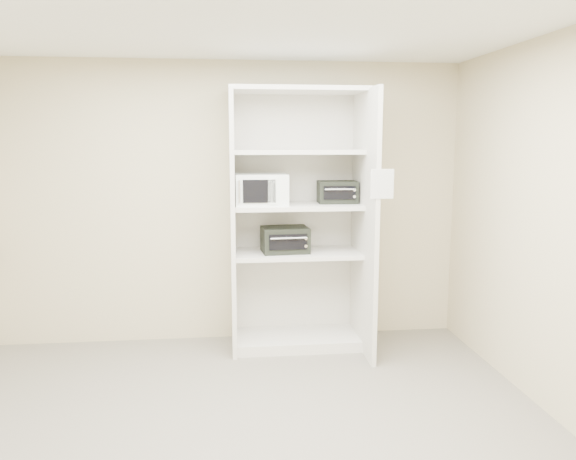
{
  "coord_description": "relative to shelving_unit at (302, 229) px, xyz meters",
  "views": [
    {
      "loc": [
        -0.04,
        -3.44,
        1.94
      ],
      "look_at": [
        0.5,
        1.37,
        1.18
      ],
      "focal_mm": 35.0,
      "sensor_mm": 36.0,
      "label": 1
    }
  ],
  "objects": [
    {
      "name": "floor",
      "position": [
        -0.67,
        -1.7,
        -1.13
      ],
      "size": [
        4.5,
        4.0,
        0.01
      ],
      "primitive_type": "cube",
      "color": "slate",
      "rests_on": "ground"
    },
    {
      "name": "ceiling",
      "position": [
        -0.67,
        -1.7,
        1.57
      ],
      "size": [
        4.5,
        4.0,
        0.01
      ],
      "primitive_type": "cube",
      "color": "white"
    },
    {
      "name": "wall_back",
      "position": [
        -0.67,
        0.3,
        0.22
      ],
      "size": [
        4.5,
        0.02,
        2.7
      ],
      "primitive_type": "cube",
      "color": "#C4B494",
      "rests_on": "ground"
    },
    {
      "name": "wall_front",
      "position": [
        -0.67,
        -3.7,
        0.22
      ],
      "size": [
        4.5,
        0.02,
        2.7
      ],
      "primitive_type": "cube",
      "color": "#C4B494",
      "rests_on": "ground"
    },
    {
      "name": "wall_right",
      "position": [
        1.58,
        -1.7,
        0.22
      ],
      "size": [
        0.02,
        4.0,
        2.7
      ],
      "primitive_type": "cube",
      "color": "#C4B494",
      "rests_on": "ground"
    },
    {
      "name": "shelving_unit",
      "position": [
        0.0,
        0.0,
        0.0
      ],
      "size": [
        1.24,
        0.92,
        2.42
      ],
      "color": "beige",
      "rests_on": "floor"
    },
    {
      "name": "microwave",
      "position": [
        -0.38,
        -0.05,
        0.38
      ],
      "size": [
        0.47,
        0.36,
        0.28
      ],
      "primitive_type": "cube",
      "rotation": [
        0.0,
        0.0,
        -0.0
      ],
      "color": "white",
      "rests_on": "shelving_unit"
    },
    {
      "name": "toaster_oven_upper",
      "position": [
        0.34,
        0.04,
        0.34
      ],
      "size": [
        0.37,
        0.28,
        0.21
      ],
      "primitive_type": "cube",
      "rotation": [
        0.0,
        0.0,
        -0.04
      ],
      "color": "black",
      "rests_on": "shelving_unit"
    },
    {
      "name": "toaster_oven_lower",
      "position": [
        -0.16,
        -0.02,
        -0.09
      ],
      "size": [
        0.45,
        0.35,
        0.24
      ],
      "primitive_type": "cube",
      "rotation": [
        0.0,
        0.0,
        0.07
      ],
      "color": "black",
      "rests_on": "shelving_unit"
    },
    {
      "name": "paper_sign",
      "position": [
        0.58,
        -0.63,
        0.47
      ],
      "size": [
        0.19,
        0.01,
        0.24
      ],
      "primitive_type": "cube",
      "rotation": [
        0.0,
        0.0,
        -0.02
      ],
      "color": "white",
      "rests_on": "shelving_unit"
    }
  ]
}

